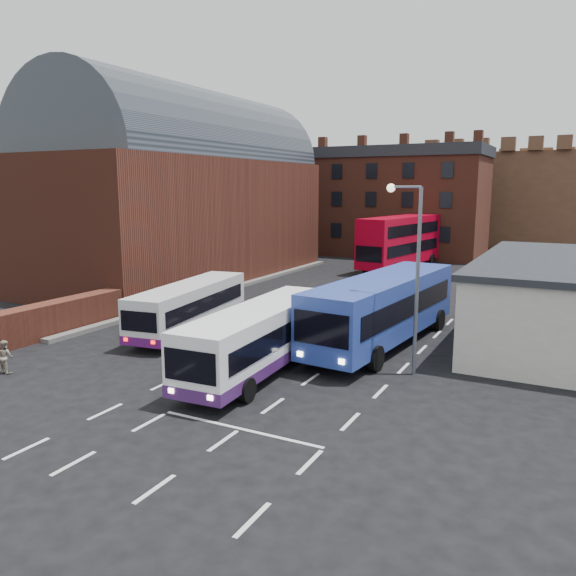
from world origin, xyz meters
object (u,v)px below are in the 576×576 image
at_px(bus_red_double, 400,241).
at_px(street_lamp, 412,261).
at_px(bus_blue, 384,305).
at_px(bus_white_outbound, 190,304).
at_px(bus_white_inbound, 260,334).
at_px(pedestrian_beige, 5,357).

height_order(bus_red_double, street_lamp, street_lamp).
bearing_deg(bus_blue, bus_red_double, -69.92).
bearing_deg(bus_blue, bus_white_outbound, 18.38).
xyz_separation_m(bus_white_inbound, bus_red_double, (-3.49, 32.53, 1.01)).
distance_m(bus_white_inbound, street_lamp, 7.03).
relative_size(bus_white_outbound, bus_blue, 0.77).
xyz_separation_m(street_lamp, pedestrian_beige, (-15.23, -7.88, -4.08)).
relative_size(bus_blue, street_lamp, 1.61).
relative_size(bus_red_double, street_lamp, 1.62).
bearing_deg(bus_blue, street_lamp, 127.52).
relative_size(bus_white_inbound, bus_red_double, 0.81).
distance_m(bus_white_outbound, street_lamp, 12.99).
bearing_deg(pedestrian_beige, street_lamp, -149.16).
xyz_separation_m(bus_white_outbound, bus_red_double, (3.34, 28.42, 1.14)).
height_order(bus_white_inbound, pedestrian_beige, bus_white_inbound).
bearing_deg(bus_white_inbound, pedestrian_beige, 25.40).
bearing_deg(bus_white_outbound, bus_red_double, 75.11).
bearing_deg(street_lamp, bus_blue, 122.12).
bearing_deg(bus_blue, bus_white_inbound, 68.10).
distance_m(bus_red_double, pedestrian_beige, 38.20).
relative_size(bus_red_double, pedestrian_beige, 9.03).
bearing_deg(bus_red_double, pedestrian_beige, 89.35).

